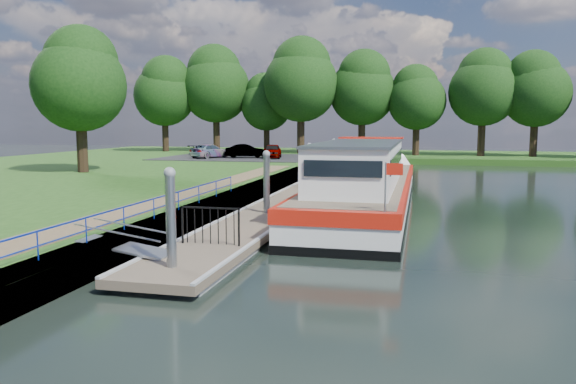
% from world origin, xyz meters
% --- Properties ---
extents(ground, '(160.00, 160.00, 0.00)m').
position_xyz_m(ground, '(0.00, 0.00, 0.00)').
color(ground, black).
rests_on(ground, ground).
extents(riverbank, '(32.00, 90.00, 0.78)m').
position_xyz_m(riverbank, '(-18.00, 15.00, 0.39)').
color(riverbank, '#1F4614').
rests_on(riverbank, ground).
extents(bank_edge, '(1.10, 90.00, 0.78)m').
position_xyz_m(bank_edge, '(-2.55, 15.00, 0.39)').
color(bank_edge, '#473D2D').
rests_on(bank_edge, ground).
extents(far_bank, '(60.00, 18.00, 0.60)m').
position_xyz_m(far_bank, '(12.00, 52.00, 0.30)').
color(far_bank, '#1F4614').
rests_on(far_bank, ground).
extents(footpath, '(1.60, 40.00, 0.05)m').
position_xyz_m(footpath, '(-4.40, 8.00, 0.80)').
color(footpath, brown).
rests_on(footpath, riverbank).
extents(carpark, '(14.00, 12.00, 0.06)m').
position_xyz_m(carpark, '(-11.00, 38.00, 0.81)').
color(carpark, black).
rests_on(carpark, riverbank).
extents(blue_fence, '(0.04, 18.04, 0.72)m').
position_xyz_m(blue_fence, '(-2.75, 3.00, 1.31)').
color(blue_fence, '#0C2DBF').
rests_on(blue_fence, riverbank).
extents(pontoon, '(2.50, 30.00, 0.56)m').
position_xyz_m(pontoon, '(0.00, 13.00, 0.18)').
color(pontoon, brown).
rests_on(pontoon, ground).
extents(mooring_piles, '(0.30, 27.30, 3.55)m').
position_xyz_m(mooring_piles, '(0.00, 13.00, 1.28)').
color(mooring_piles, gray).
rests_on(mooring_piles, ground).
extents(gangway, '(2.58, 1.00, 0.92)m').
position_xyz_m(gangway, '(-1.85, 0.50, 0.63)').
color(gangway, '#A5A8AD').
rests_on(gangway, ground).
extents(gate_panel, '(1.85, 0.05, 1.15)m').
position_xyz_m(gate_panel, '(-0.00, 2.20, 1.15)').
color(gate_panel, black).
rests_on(gate_panel, ground).
extents(barge, '(4.36, 21.15, 4.78)m').
position_xyz_m(barge, '(3.60, 13.35, 1.09)').
color(barge, black).
rests_on(barge, ground).
extents(horizon_trees, '(54.38, 10.03, 12.87)m').
position_xyz_m(horizon_trees, '(-1.61, 48.68, 7.95)').
color(horizon_trees, '#332316').
rests_on(horizon_trees, ground).
extents(bank_tree_a, '(6.12, 6.12, 9.72)m').
position_xyz_m(bank_tree_a, '(-15.99, 20.08, 7.02)').
color(bank_tree_a, '#332316').
rests_on(bank_tree_a, riverbank).
extents(car_a, '(2.27, 4.10, 1.32)m').
position_xyz_m(car_a, '(-7.35, 36.95, 1.50)').
color(car_a, '#999999').
rests_on(car_a, carpark).
extents(car_b, '(4.05, 2.33, 1.26)m').
position_xyz_m(car_b, '(-9.90, 36.89, 1.47)').
color(car_b, '#999999').
rests_on(car_b, carpark).
extents(car_c, '(3.16, 4.69, 1.26)m').
position_xyz_m(car_c, '(-13.19, 36.03, 1.47)').
color(car_c, '#999999').
rests_on(car_c, carpark).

